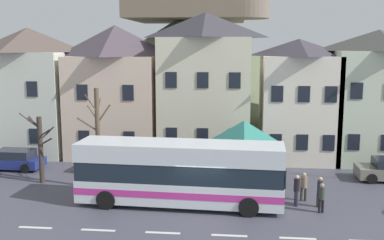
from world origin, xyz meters
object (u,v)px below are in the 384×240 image
at_px(parked_car_03, 248,166).
at_px(hilltop_castle, 189,62).
at_px(bare_tree_00, 41,148).
at_px(townhouse_02, 205,86).
at_px(bus_shelter, 244,133).
at_px(townhouse_04, 375,96).
at_px(pedestrian_01, 297,189).
at_px(townhouse_01, 116,91).
at_px(parked_car_02, 13,160).
at_px(pedestrian_03, 320,191).
at_px(pedestrian_02, 304,185).
at_px(public_bench, 234,166).
at_px(transit_bus, 180,174).
at_px(pedestrian_00, 322,196).
at_px(parked_car_00, 110,163).
at_px(townhouse_00, 30,90).
at_px(townhouse_03, 297,99).
at_px(bare_tree_01, 98,136).

bearing_deg(parked_car_03, hilltop_castle, 109.29).
bearing_deg(bare_tree_00, townhouse_02, 38.66).
distance_m(bus_shelter, bare_tree_00, 12.45).
relative_size(townhouse_04, pedestrian_01, 5.70).
bearing_deg(townhouse_02, hilltop_castle, 100.03).
bearing_deg(townhouse_01, parked_car_02, -138.61).
relative_size(townhouse_04, pedestrian_03, 5.84).
bearing_deg(townhouse_04, pedestrian_02, -122.38).
relative_size(parked_car_03, bare_tree_00, 0.93).
bearing_deg(parked_car_02, public_bench, -175.83).
xyz_separation_m(transit_bus, pedestrian_00, (7.26, -0.44, -0.81)).
relative_size(townhouse_04, parked_car_03, 2.32).
height_order(parked_car_03, pedestrian_01, pedestrian_01).
xyz_separation_m(parked_car_00, pedestrian_02, (12.07, -4.50, 0.27)).
distance_m(pedestrian_02, bare_tree_00, 15.75).
xyz_separation_m(pedestrian_01, public_bench, (-3.32, 6.00, -0.43)).
bearing_deg(townhouse_00, townhouse_02, -2.90).
height_order(hilltop_castle, bus_shelter, hilltop_castle).
height_order(townhouse_00, parked_car_02, townhouse_00).
relative_size(parked_car_02, bare_tree_00, 0.95).
bearing_deg(public_bench, parked_car_00, -175.37).
relative_size(townhouse_01, townhouse_03, 1.12).
bearing_deg(parked_car_03, bus_shelter, -97.44).
distance_m(parked_car_02, parked_car_03, 15.99).
relative_size(parked_car_02, bare_tree_01, 0.70).
bearing_deg(townhouse_00, bare_tree_01, -47.75).
bearing_deg(bare_tree_01, parked_car_02, 153.56).
distance_m(hilltop_castle, parked_car_03, 23.95).
height_order(townhouse_04, pedestrian_00, townhouse_04).
xyz_separation_m(townhouse_01, bus_shelter, (9.72, -6.87, -1.82)).
relative_size(townhouse_03, public_bench, 5.11).
bearing_deg(townhouse_01, pedestrian_01, -40.58).
xyz_separation_m(townhouse_01, parked_car_03, (10.07, -5.07, -4.34)).
distance_m(parked_car_00, pedestrian_03, 13.87).
bearing_deg(parked_car_00, bare_tree_00, -135.14).
height_order(parked_car_00, parked_car_02, parked_car_02).
relative_size(townhouse_00, pedestrian_01, 5.85).
bearing_deg(pedestrian_03, townhouse_03, 89.51).
bearing_deg(parked_car_02, townhouse_00, -76.57).
height_order(parked_car_02, pedestrian_02, pedestrian_02).
relative_size(townhouse_03, pedestrian_02, 5.63).
relative_size(parked_car_02, pedestrian_01, 2.51).
relative_size(townhouse_04, hilltop_castle, 0.25).
xyz_separation_m(townhouse_04, parked_car_03, (-9.30, -5.34, -4.15)).
height_order(pedestrian_00, bare_tree_01, bare_tree_01).
bearing_deg(parked_car_00, parked_car_02, -173.56).
relative_size(townhouse_03, pedestrian_00, 5.76).
xyz_separation_m(hilltop_castle, transit_bus, (2.56, -28.40, -4.88)).
distance_m(pedestrian_03, public_bench, 7.57).
height_order(townhouse_04, parked_car_03, townhouse_04).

